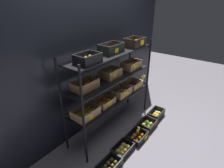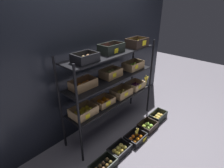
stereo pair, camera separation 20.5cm
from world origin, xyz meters
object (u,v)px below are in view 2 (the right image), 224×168
crate_ground_kiwi (103,166)px  crate_ground_apple_green (148,126)px  crate_ground_apple_gold (120,150)px  crate_ground_rightmost_apple_gold (158,117)px  display_rack (113,78)px  banana_bunch_loose (137,132)px  crate_ground_tangerine (136,138)px

crate_ground_kiwi → crate_ground_apple_green: crate_ground_apple_green is taller
crate_ground_apple_gold → crate_ground_rightmost_apple_gold: size_ratio=0.93×
crate_ground_apple_green → display_rack: bearing=124.4°
display_rack → crate_ground_kiwi: display_rack is taller
crate_ground_rightmost_apple_gold → banana_bunch_loose: size_ratio=2.68×
crate_ground_apple_gold → crate_ground_rightmost_apple_gold: (1.10, -0.01, 0.01)m
crate_ground_rightmost_apple_gold → banana_bunch_loose: bearing=-178.1°
display_rack → crate_ground_kiwi: size_ratio=4.93×
crate_ground_apple_gold → crate_ground_tangerine: bearing=-4.8°
display_rack → banana_bunch_loose: bearing=-91.9°
crate_ground_tangerine → crate_ground_rightmost_apple_gold: 0.74m
crate_ground_kiwi → crate_ground_rightmost_apple_gold: crate_ground_rightmost_apple_gold is taller
display_rack → crate_ground_rightmost_apple_gold: bearing=-35.1°
crate_ground_apple_gold → crate_ground_rightmost_apple_gold: bearing=-0.7°
crate_ground_kiwi → crate_ground_apple_gold: crate_ground_kiwi is taller
crate_ground_kiwi → crate_ground_rightmost_apple_gold: 1.47m
crate_ground_kiwi → banana_bunch_loose: (0.74, -0.01, 0.12)m
crate_ground_rightmost_apple_gold → banana_bunch_loose: 0.74m
display_rack → crate_ground_tangerine: display_rack is taller
crate_ground_apple_gold → banana_bunch_loose: banana_bunch_loose is taller
crate_ground_tangerine → banana_bunch_loose: 0.13m
crate_ground_apple_green → banana_bunch_loose: banana_bunch_loose is taller
crate_ground_tangerine → crate_ground_apple_green: crate_ground_apple_green is taller
crate_ground_apple_green → banana_bunch_loose: size_ratio=2.35×
crate_ground_tangerine → crate_ground_apple_green: size_ratio=1.07×
crate_ground_apple_green → crate_ground_rightmost_apple_gold: bearing=0.9°
crate_ground_apple_gold → banana_bunch_loose: 0.39m
display_rack → crate_ground_apple_green: bearing=-55.6°
crate_ground_kiwi → banana_bunch_loose: 0.75m
display_rack → crate_ground_apple_green: size_ratio=5.80×
crate_ground_tangerine → crate_ground_apple_green: 0.37m
banana_bunch_loose → crate_ground_tangerine: bearing=137.7°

